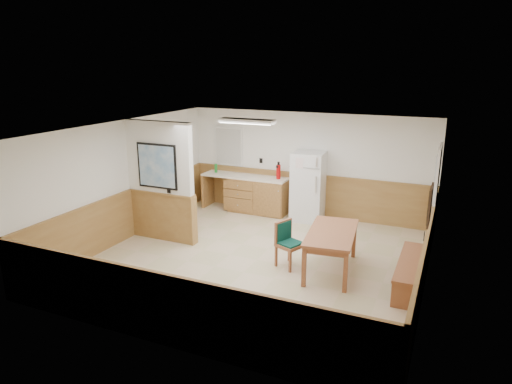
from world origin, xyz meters
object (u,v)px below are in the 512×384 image
at_px(dining_table, 332,237).
at_px(fire_extinguisher, 278,171).
at_px(dining_chair, 287,240).
at_px(refrigerator, 308,186).
at_px(dining_bench, 410,266).
at_px(soap_bottle, 216,168).

bearing_deg(dining_table, fire_extinguisher, 120.95).
relative_size(dining_table, dining_chair, 1.98).
height_order(refrigerator, dining_chair, refrigerator).
relative_size(dining_bench, fire_extinguisher, 4.14).
height_order(refrigerator, dining_table, refrigerator).
height_order(dining_table, soap_bottle, soap_bottle).
xyz_separation_m(dining_table, soap_bottle, (-3.73, 2.59, 0.36)).
bearing_deg(fire_extinguisher, dining_chair, -83.38).
bearing_deg(soap_bottle, dining_table, -34.77).
bearing_deg(dining_chair, refrigerator, 122.41).
xyz_separation_m(dining_bench, dining_chair, (-2.16, -0.07, 0.15)).
relative_size(dining_bench, soap_bottle, 7.68).
distance_m(dining_bench, fire_extinguisher, 4.34).
xyz_separation_m(fire_extinguisher, soap_bottle, (-1.71, -0.02, -0.07)).
bearing_deg(soap_bottle, dining_chair, -42.60).
bearing_deg(soap_bottle, fire_extinguisher, 0.59).
height_order(refrigerator, dining_bench, refrigerator).
height_order(dining_chair, soap_bottle, soap_bottle).
bearing_deg(fire_extinguisher, soap_bottle, 163.02).
distance_m(dining_table, dining_chair, 0.83).
height_order(refrigerator, soap_bottle, refrigerator).
relative_size(refrigerator, dining_bench, 0.94).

